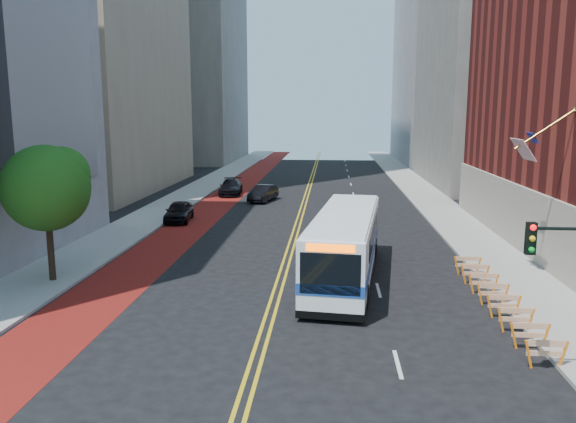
% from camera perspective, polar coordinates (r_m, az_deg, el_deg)
% --- Properties ---
extents(ground, '(160.00, 160.00, 0.00)m').
position_cam_1_polar(ground, '(21.78, -2.49, -12.57)').
color(ground, black).
rests_on(ground, ground).
extents(sidewalk_left, '(4.00, 140.00, 0.15)m').
position_cam_1_polar(sidewalk_left, '(52.66, -11.59, 0.78)').
color(sidewalk_left, gray).
rests_on(sidewalk_left, ground).
extents(sidewalk_right, '(4.00, 140.00, 0.15)m').
position_cam_1_polar(sidewalk_right, '(51.52, 15.02, 0.44)').
color(sidewalk_right, gray).
rests_on(sidewalk_right, ground).
extents(bus_lane_paint, '(3.60, 140.00, 0.01)m').
position_cam_1_polar(bus_lane_paint, '(51.74, -7.43, 0.66)').
color(bus_lane_paint, maroon).
rests_on(bus_lane_paint, ground).
extents(center_line_inner, '(0.14, 140.00, 0.01)m').
position_cam_1_polar(center_line_inner, '(50.71, 1.36, 0.56)').
color(center_line_inner, gold).
rests_on(center_line_inner, ground).
extents(center_line_outer, '(0.14, 140.00, 0.01)m').
position_cam_1_polar(center_line_outer, '(50.70, 1.77, 0.55)').
color(center_line_outer, gold).
rests_on(center_line_outer, ground).
extents(lane_dashes, '(0.14, 98.20, 0.01)m').
position_cam_1_polar(lane_dashes, '(58.60, 6.66, 1.78)').
color(lane_dashes, silver).
rests_on(lane_dashes, ground).
extents(midrise_right_near, '(18.00, 26.00, 40.00)m').
position_cam_1_polar(midrise_right_near, '(71.93, 22.16, 18.65)').
color(midrise_right_near, slate).
rests_on(midrise_right_near, ground).
extents(construction_barriers, '(1.42, 10.91, 1.00)m').
position_cam_1_polar(construction_barriers, '(25.62, 20.56, -8.09)').
color(construction_barriers, orange).
rests_on(construction_barriers, ground).
extents(street_tree, '(4.20, 4.20, 6.70)m').
position_cam_1_polar(street_tree, '(29.59, -23.25, 2.52)').
color(street_tree, black).
rests_on(street_tree, sidewalk_left).
extents(traffic_signal, '(2.21, 0.34, 5.07)m').
position_cam_1_polar(traffic_signal, '(18.44, 26.51, -5.64)').
color(traffic_signal, black).
rests_on(traffic_signal, sidewalk_right).
extents(transit_bus, '(4.25, 12.92, 3.49)m').
position_cam_1_polar(transit_bus, '(28.47, 5.86, -3.31)').
color(transit_bus, white).
rests_on(transit_bus, ground).
extents(car_a, '(2.21, 4.70, 1.55)m').
position_cam_1_polar(car_a, '(44.40, -11.02, 0.02)').
color(car_a, black).
rests_on(car_a, ground).
extents(car_b, '(2.60, 4.87, 1.53)m').
position_cam_1_polar(car_b, '(53.46, -2.54, 1.86)').
color(car_b, black).
rests_on(car_b, ground).
extents(car_c, '(2.60, 5.48, 1.54)m').
position_cam_1_polar(car_c, '(58.00, -5.83, 2.48)').
color(car_c, black).
rests_on(car_c, ground).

